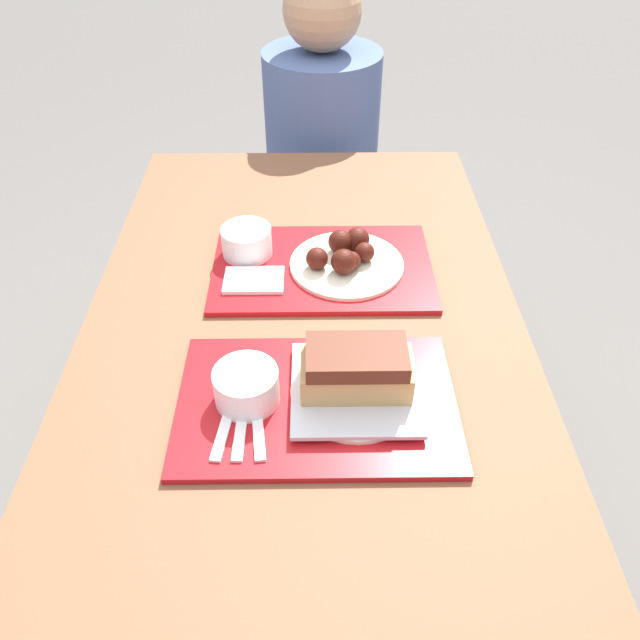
% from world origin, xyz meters
% --- Properties ---
extents(ground_plane, '(12.00, 12.00, 0.00)m').
position_xyz_m(ground_plane, '(0.00, 0.00, 0.00)').
color(ground_plane, '#605B56').
extents(picnic_table, '(0.80, 1.40, 0.77)m').
position_xyz_m(picnic_table, '(0.00, 0.00, 0.66)').
color(picnic_table, brown).
rests_on(picnic_table, ground_plane).
extents(picnic_bench_far, '(0.76, 0.28, 0.43)m').
position_xyz_m(picnic_bench_far, '(0.00, 0.92, 0.36)').
color(picnic_bench_far, brown).
rests_on(picnic_bench_far, ground_plane).
extents(tray_near, '(0.43, 0.29, 0.01)m').
position_xyz_m(tray_near, '(0.02, -0.17, 0.77)').
color(tray_near, '#B21419').
rests_on(tray_near, picnic_table).
extents(tray_far, '(0.43, 0.29, 0.01)m').
position_xyz_m(tray_far, '(0.04, 0.18, 0.77)').
color(tray_far, '#B21419').
rests_on(tray_far, picnic_table).
extents(bowl_coleslaw_near, '(0.10, 0.10, 0.06)m').
position_xyz_m(bowl_coleslaw_near, '(-0.09, -0.17, 0.81)').
color(bowl_coleslaw_near, white).
rests_on(bowl_coleslaw_near, tray_near).
extents(brisket_sandwich_plate, '(0.20, 0.20, 0.09)m').
position_xyz_m(brisket_sandwich_plate, '(0.08, -0.16, 0.82)').
color(brisket_sandwich_plate, beige).
rests_on(brisket_sandwich_plate, tray_near).
extents(plastic_fork_near, '(0.02, 0.17, 0.00)m').
position_xyz_m(plastic_fork_near, '(-0.09, -0.21, 0.78)').
color(plastic_fork_near, white).
rests_on(plastic_fork_near, tray_near).
extents(plastic_knife_near, '(0.04, 0.17, 0.00)m').
position_xyz_m(plastic_knife_near, '(-0.07, -0.21, 0.78)').
color(plastic_knife_near, white).
rests_on(plastic_knife_near, tray_near).
extents(plastic_spoon_near, '(0.04, 0.17, 0.00)m').
position_xyz_m(plastic_spoon_near, '(-0.11, -0.21, 0.78)').
color(plastic_spoon_near, white).
rests_on(plastic_spoon_near, tray_near).
extents(condiment_packet, '(0.04, 0.03, 0.01)m').
position_xyz_m(condiment_packet, '(0.03, -0.11, 0.78)').
color(condiment_packet, '#3F3F47').
rests_on(condiment_packet, tray_near).
extents(bowl_coleslaw_far, '(0.10, 0.10, 0.06)m').
position_xyz_m(bowl_coleslaw_far, '(-0.12, 0.23, 0.81)').
color(bowl_coleslaw_far, white).
rests_on(bowl_coleslaw_far, tray_far).
extents(wings_plate_far, '(0.23, 0.23, 0.06)m').
position_xyz_m(wings_plate_far, '(0.08, 0.18, 0.80)').
color(wings_plate_far, beige).
rests_on(wings_plate_far, tray_far).
extents(napkin_far, '(0.11, 0.08, 0.01)m').
position_xyz_m(napkin_far, '(-0.10, 0.13, 0.78)').
color(napkin_far, white).
rests_on(napkin_far, tray_far).
extents(person_seated_across, '(0.33, 0.33, 0.73)m').
position_xyz_m(person_seated_across, '(0.05, 0.92, 0.74)').
color(person_seated_across, '#4C6093').
rests_on(person_seated_across, picnic_bench_far).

